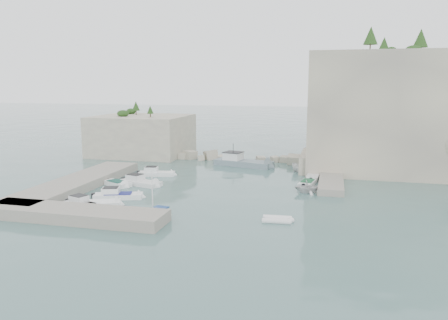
% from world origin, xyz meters
% --- Properties ---
extents(ground, '(400.00, 400.00, 0.00)m').
position_xyz_m(ground, '(0.00, 0.00, 0.00)').
color(ground, '#486C69').
rests_on(ground, ground).
extents(cliff_east, '(26.00, 22.00, 17.00)m').
position_xyz_m(cliff_east, '(23.00, 23.00, 8.50)').
color(cliff_east, beige).
rests_on(cliff_east, ground).
extents(cliff_terrace, '(8.00, 10.00, 2.50)m').
position_xyz_m(cliff_terrace, '(13.00, 18.00, 1.25)').
color(cliff_terrace, beige).
rests_on(cliff_terrace, ground).
extents(outcrop_west, '(16.00, 14.00, 7.00)m').
position_xyz_m(outcrop_west, '(-20.00, 25.00, 3.50)').
color(outcrop_west, beige).
rests_on(outcrop_west, ground).
extents(quay_west, '(5.00, 24.00, 1.10)m').
position_xyz_m(quay_west, '(-17.00, -1.00, 0.55)').
color(quay_west, '#9E9689').
rests_on(quay_west, ground).
extents(quay_south, '(18.00, 4.00, 1.10)m').
position_xyz_m(quay_south, '(-10.00, -12.50, 0.55)').
color(quay_south, '#9E9689').
rests_on(quay_south, ground).
extents(ledge_east, '(3.00, 16.00, 0.80)m').
position_xyz_m(ledge_east, '(13.50, 10.00, 0.40)').
color(ledge_east, '#9E9689').
rests_on(ledge_east, ground).
extents(breakwater, '(28.00, 3.00, 1.40)m').
position_xyz_m(breakwater, '(-1.00, 22.00, 0.70)').
color(breakwater, beige).
rests_on(breakwater, ground).
extents(motorboat_a, '(5.68, 2.70, 1.40)m').
position_xyz_m(motorboat_a, '(-10.22, 8.03, 0.00)').
color(motorboat_a, white).
rests_on(motorboat_a, ground).
extents(motorboat_b, '(6.46, 3.68, 1.40)m').
position_xyz_m(motorboat_b, '(-10.01, 2.28, 0.00)').
color(motorboat_b, white).
rests_on(motorboat_b, ground).
extents(motorboat_c, '(4.82, 3.48, 0.70)m').
position_xyz_m(motorboat_c, '(-12.76, 1.16, 0.00)').
color(motorboat_c, white).
rests_on(motorboat_c, ground).
extents(motorboat_d, '(6.10, 3.42, 1.40)m').
position_xyz_m(motorboat_d, '(-9.60, -4.49, 0.00)').
color(motorboat_d, white).
rests_on(motorboat_d, ground).
extents(motorboat_e, '(5.11, 3.51, 0.70)m').
position_xyz_m(motorboat_e, '(-10.02, -7.85, 0.00)').
color(motorboat_e, white).
rests_on(motorboat_e, ground).
extents(motorboat_f, '(5.61, 3.20, 1.40)m').
position_xyz_m(motorboat_f, '(-11.15, -8.93, 0.00)').
color(motorboat_f, white).
rests_on(motorboat_f, ground).
extents(rowboat, '(4.73, 3.76, 0.88)m').
position_xyz_m(rowboat, '(-3.20, -9.69, 0.00)').
color(rowboat, silver).
rests_on(rowboat, ground).
extents(inflatable_dinghy, '(3.05, 1.62, 0.44)m').
position_xyz_m(inflatable_dinghy, '(8.71, -8.42, 0.00)').
color(inflatable_dinghy, white).
rests_on(inflatable_dinghy, ground).
extents(tender_east_a, '(3.81, 3.53, 1.66)m').
position_xyz_m(tender_east_a, '(10.84, 3.38, 0.00)').
color(tender_east_a, silver).
rests_on(tender_east_a, ground).
extents(tender_east_b, '(2.34, 4.81, 0.70)m').
position_xyz_m(tender_east_b, '(10.60, 7.25, 0.00)').
color(tender_east_b, silver).
rests_on(tender_east_b, ground).
extents(tender_east_c, '(1.90, 4.99, 0.70)m').
position_xyz_m(tender_east_c, '(11.09, 11.25, 0.00)').
color(tender_east_c, silver).
rests_on(tender_east_c, ground).
extents(tender_east_d, '(4.42, 3.03, 1.60)m').
position_xyz_m(tender_east_d, '(9.76, 14.85, 0.00)').
color(tender_east_d, white).
rests_on(tender_east_d, ground).
extents(work_boat, '(10.53, 5.34, 2.20)m').
position_xyz_m(work_boat, '(0.12, 18.23, 0.00)').
color(work_boat, slate).
rests_on(work_boat, ground).
extents(rowboat_mast, '(0.10, 0.10, 4.20)m').
position_xyz_m(rowboat_mast, '(-3.20, -9.69, 2.54)').
color(rowboat_mast, white).
rests_on(rowboat_mast, rowboat).
extents(vegetation, '(53.48, 13.88, 13.40)m').
position_xyz_m(vegetation, '(17.83, 24.40, 17.93)').
color(vegetation, '#1E4219').
rests_on(vegetation, ground).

